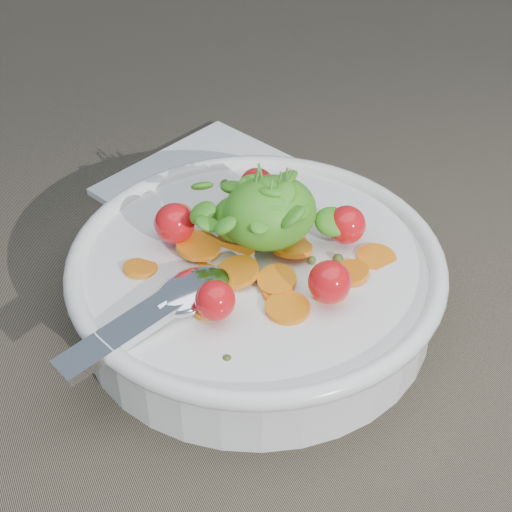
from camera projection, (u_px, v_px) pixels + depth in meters
name	position (u px, v px, depth m)	size (l,w,h in m)	color
ground	(238.00, 330.00, 0.60)	(6.00, 6.00, 0.00)	#655C48
bowl	(256.00, 279.00, 0.59)	(0.30, 0.28, 0.12)	white
napkin	(210.00, 185.00, 0.74)	(0.17, 0.15, 0.01)	white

